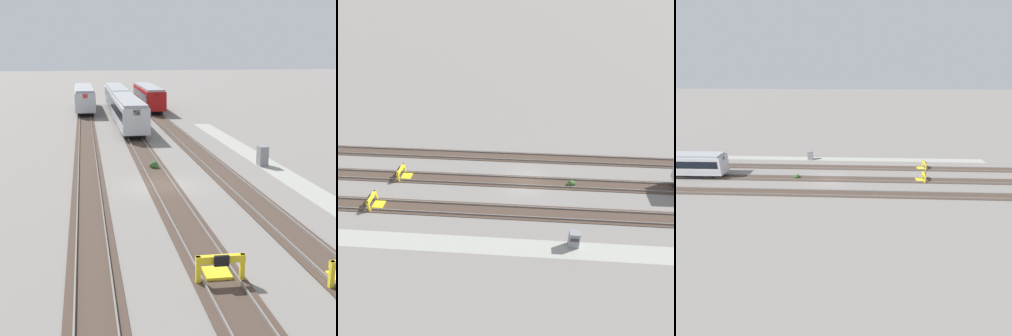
% 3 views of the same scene
% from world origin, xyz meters
% --- Properties ---
extents(ground_plane, '(400.00, 400.00, 0.00)m').
position_xyz_m(ground_plane, '(0.00, 0.00, 0.00)').
color(ground_plane, gray).
extents(service_walkway, '(54.00, 2.00, 0.01)m').
position_xyz_m(service_walkway, '(0.00, -9.49, 0.00)').
color(service_walkway, '#9E9E93').
rests_on(service_walkway, ground).
extents(rail_track_nearest, '(90.00, 2.23, 0.21)m').
position_xyz_m(rail_track_nearest, '(0.00, -4.99, 0.04)').
color(rail_track_nearest, '#47382D').
rests_on(rail_track_nearest, ground).
extents(rail_track_near_inner, '(90.00, 2.24, 0.21)m').
position_xyz_m(rail_track_near_inner, '(0.00, 0.00, 0.04)').
color(rail_track_near_inner, '#47382D').
rests_on(rail_track_near_inner, ground).
extents(rail_track_middle, '(90.00, 2.23, 0.21)m').
position_xyz_m(rail_track_middle, '(0.00, 4.99, 0.04)').
color(rail_track_middle, '#47382D').
rests_on(rail_track_middle, ground).
extents(bumper_stop_nearest_track, '(1.35, 2.00, 1.22)m').
position_xyz_m(bumper_stop_nearest_track, '(-14.97, -4.99, 0.51)').
color(bumper_stop_nearest_track, yellow).
rests_on(bumper_stop_nearest_track, ground).
extents(bumper_stop_near_inner_track, '(1.37, 2.01, 1.22)m').
position_xyz_m(bumper_stop_near_inner_track, '(-13.71, -0.01, 0.51)').
color(bumper_stop_near_inner_track, yellow).
rests_on(bumper_stop_near_inner_track, ground).
extents(electrical_cabinet, '(0.90, 0.73, 1.60)m').
position_xyz_m(electrical_cabinet, '(4.44, -8.92, 0.80)').
color(electrical_cabinet, gray).
rests_on(electrical_cabinet, ground).
extents(weed_clump, '(0.92, 0.70, 0.64)m').
position_xyz_m(weed_clump, '(5.07, -0.16, 0.24)').
color(weed_clump, '#38602D').
rests_on(weed_clump, ground).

